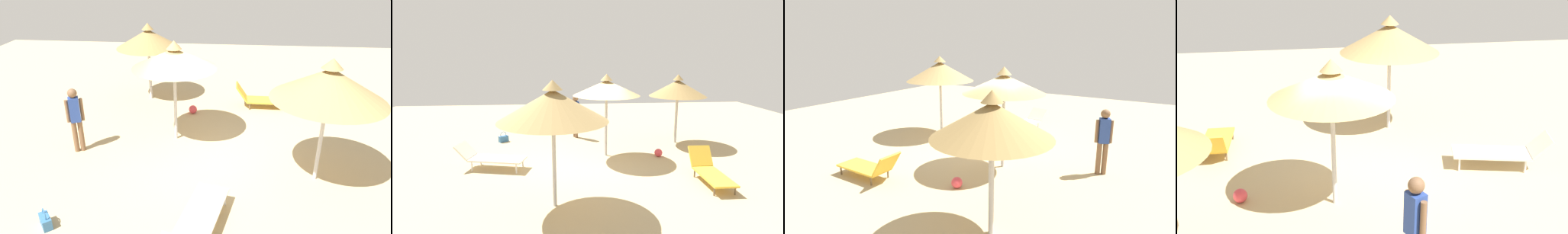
{
  "view_description": "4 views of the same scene",
  "coord_description": "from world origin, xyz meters",
  "views": [
    {
      "loc": [
        0.74,
        -8.47,
        4.93
      ],
      "look_at": [
        -0.03,
        -0.22,
        1.08
      ],
      "focal_mm": 33.34,
      "sensor_mm": 36.0,
      "label": 1
    },
    {
      "loc": [
        9.58,
        -0.89,
        3.46
      ],
      "look_at": [
        -0.02,
        -0.07,
        1.5
      ],
      "focal_mm": 28.55,
      "sensor_mm": 36.0,
      "label": 2
    },
    {
      "loc": [
        -4.67,
        8.23,
        3.53
      ],
      "look_at": [
        0.28,
        0.28,
        1.26
      ],
      "focal_mm": 29.78,
      "sensor_mm": 36.0,
      "label": 3
    },
    {
      "loc": [
        -8.86,
        1.17,
        4.94
      ],
      "look_at": [
        0.98,
        -0.37,
        1.06
      ],
      "focal_mm": 45.51,
      "sensor_mm": 36.0,
      "label": 4
    }
  ],
  "objects": [
    {
      "name": "lounge_chair_near_left",
      "position": [
        1.84,
        3.12,
        0.33
      ],
      "size": [
        1.8,
        0.66,
        0.8
      ],
      "color": "gold",
      "rests_on": "ground"
    },
    {
      "name": "parasol_umbrella_center",
      "position": [
        2.87,
        -1.08,
        2.36
      ],
      "size": [
        2.46,
        2.46,
        2.92
      ],
      "color": "#B2B2B7",
      "rests_on": "ground"
    },
    {
      "name": "person_standing_far_right",
      "position": [
        -3.13,
        -0.32,
        1.01
      ],
      "size": [
        0.41,
        0.31,
        1.77
      ],
      "color": "brown",
      "rests_on": "ground"
    },
    {
      "name": "parasol_umbrella_front",
      "position": [
        -0.66,
        0.61,
        2.35
      ],
      "size": [
        2.25,
        2.25,
        2.82
      ],
      "color": "#B2B2B7",
      "rests_on": "ground"
    },
    {
      "name": "beach_ball",
      "position": [
        -0.36,
        2.39,
        0.14
      ],
      "size": [
        0.27,
        0.27,
        0.27
      ],
      "primitive_type": "sphere",
      "color": "#D83F4C",
      "rests_on": "ground"
    },
    {
      "name": "lounge_chair_far_left",
      "position": [
        0.3,
        -3.11,
        0.37
      ],
      "size": [
        1.11,
        2.15,
        0.75
      ],
      "color": "silver",
      "rests_on": "ground"
    },
    {
      "name": "ground",
      "position": [
        0.0,
        0.0,
        -0.05
      ],
      "size": [
        24.0,
        24.0,
        0.1
      ],
      "primitive_type": "cube",
      "color": "tan"
    }
  ]
}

